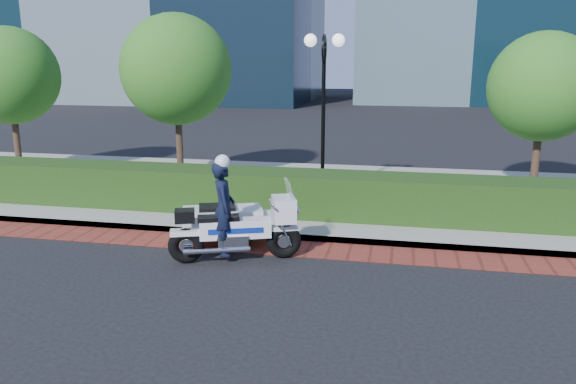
% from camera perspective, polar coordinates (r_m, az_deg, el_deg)
% --- Properties ---
extents(ground, '(120.00, 120.00, 0.00)m').
position_cam_1_polar(ground, '(10.34, -6.26, -8.09)').
color(ground, black).
rests_on(ground, ground).
extents(brick_strip, '(60.00, 1.00, 0.01)m').
position_cam_1_polar(brick_strip, '(11.68, -4.02, -5.42)').
color(brick_strip, maroon).
rests_on(brick_strip, ground).
extents(sidewalk, '(60.00, 8.00, 0.15)m').
position_cam_1_polar(sidewalk, '(15.87, 0.31, -0.00)').
color(sidewalk, gray).
rests_on(sidewalk, ground).
extents(hedge_main, '(18.00, 1.20, 1.00)m').
position_cam_1_polar(hedge_main, '(13.45, -1.68, 0.03)').
color(hedge_main, black).
rests_on(hedge_main, sidewalk).
extents(lamppost, '(1.02, 0.70, 4.21)m').
position_cam_1_polar(lamppost, '(14.49, 3.64, 10.22)').
color(lamppost, black).
rests_on(lamppost, sidewalk).
extents(tree_a, '(3.00, 3.00, 4.58)m').
position_cam_1_polar(tree_a, '(19.72, -26.44, 10.52)').
color(tree_a, '#332319').
rests_on(tree_a, sidewalk).
extents(tree_b, '(3.20, 3.20, 4.89)m').
position_cam_1_polar(tree_b, '(16.93, -11.29, 12.08)').
color(tree_b, '#332319').
rests_on(tree_b, sidewalk).
extents(tree_c, '(2.80, 2.80, 4.30)m').
position_cam_1_polar(tree_c, '(16.03, 24.51, 9.69)').
color(tree_c, '#332319').
rests_on(tree_c, sidewalk).
extents(police_motorcycle, '(2.60, 1.91, 2.06)m').
position_cam_1_polar(police_motorcycle, '(11.00, -6.05, -2.84)').
color(police_motorcycle, black).
rests_on(police_motorcycle, ground).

